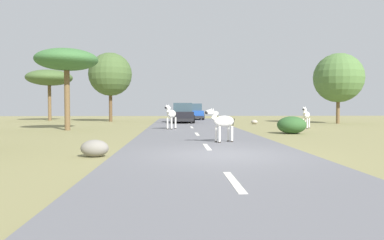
% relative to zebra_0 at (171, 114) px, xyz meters
% --- Properties ---
extents(ground_plane, '(90.00, 90.00, 0.00)m').
position_rel_zebra_0_xyz_m(ground_plane, '(1.70, -12.20, -0.99)').
color(ground_plane, olive).
extents(road, '(6.00, 64.00, 0.05)m').
position_rel_zebra_0_xyz_m(road, '(1.41, -12.20, -0.96)').
color(road, slate).
rests_on(road, ground_plane).
extents(lane_markings, '(0.16, 56.00, 0.01)m').
position_rel_zebra_0_xyz_m(lane_markings, '(1.41, -13.20, -0.93)').
color(lane_markings, silver).
rests_on(lane_markings, road).
extents(zebra_0, '(0.84, 1.59, 1.57)m').
position_rel_zebra_0_xyz_m(zebra_0, '(0.00, 0.00, 0.00)').
color(zebra_0, silver).
rests_on(zebra_0, road).
extents(zebra_1, '(1.35, 0.90, 1.39)m').
position_rel_zebra_0_xyz_m(zebra_1, '(2.18, -8.53, -0.11)').
color(zebra_1, silver).
rests_on(zebra_1, road).
extents(zebra_2, '(1.02, 1.43, 1.49)m').
position_rel_zebra_0_xyz_m(zebra_2, '(9.10, 1.05, -0.10)').
color(zebra_2, silver).
rests_on(zebra_2, ground_plane).
extents(car_0, '(2.15, 4.41, 1.74)m').
position_rel_zebra_0_xyz_m(car_0, '(2.28, 16.83, -0.14)').
color(car_0, '#1E479E').
rests_on(car_0, road).
extents(car_1, '(2.04, 4.35, 1.74)m').
position_rel_zebra_0_xyz_m(car_1, '(0.91, 9.23, -0.14)').
color(car_1, black).
rests_on(car_1, road).
extents(tree_0, '(3.83, 3.83, 5.07)m').
position_rel_zebra_0_xyz_m(tree_0, '(-6.48, -0.05, 3.36)').
color(tree_0, brown).
rests_on(tree_0, ground_plane).
extents(tree_2, '(4.23, 4.23, 6.06)m').
position_rel_zebra_0_xyz_m(tree_2, '(14.33, 7.73, 2.95)').
color(tree_2, brown).
rests_on(tree_2, ground_plane).
extents(tree_4, '(4.17, 4.17, 6.67)m').
position_rel_zebra_0_xyz_m(tree_4, '(-6.01, 12.54, 3.59)').
color(tree_4, brown).
rests_on(tree_4, ground_plane).
extents(tree_5, '(4.69, 4.69, 5.29)m').
position_rel_zebra_0_xyz_m(tree_5, '(-12.85, 15.54, 3.45)').
color(tree_5, brown).
rests_on(tree_5, ground_plane).
extents(bush_0, '(1.59, 1.43, 0.95)m').
position_rel_zebra_0_xyz_m(bush_0, '(6.64, -3.53, -0.51)').
color(bush_0, '#2D5628').
rests_on(bush_0, ground_plane).
extents(rock_0, '(0.82, 0.62, 0.51)m').
position_rel_zebra_0_xyz_m(rock_0, '(-2.12, -12.24, -0.73)').
color(rock_0, gray).
rests_on(rock_0, ground_plane).
extents(rock_2, '(0.55, 0.59, 0.36)m').
position_rel_zebra_0_xyz_m(rock_2, '(6.92, 7.12, -0.81)').
color(rock_2, '#A89E8C').
rests_on(rock_2, ground_plane).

